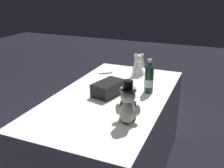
{
  "coord_description": "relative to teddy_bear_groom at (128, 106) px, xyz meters",
  "views": [
    {
      "loc": [
        1.92,
        0.8,
        1.68
      ],
      "look_at": [
        0.0,
        0.0,
        0.9
      ],
      "focal_mm": 42.31,
      "sensor_mm": 36.0,
      "label": 1
    }
  ],
  "objects": [
    {
      "name": "gift_case_black",
      "position": [
        -0.39,
        -0.31,
        -0.06
      ],
      "size": [
        0.32,
        0.23,
        0.11
      ],
      "color": "black",
      "rests_on": "reception_table"
    },
    {
      "name": "reception_table",
      "position": [
        -0.39,
        -0.28,
        -0.52
      ],
      "size": [
        1.71,
        0.92,
        0.8
      ],
      "primitive_type": "cube",
      "color": "white",
      "rests_on": "ground_plane"
    },
    {
      "name": "signing_pen",
      "position": [
        -0.9,
        -0.56,
        -0.11
      ],
      "size": [
        0.11,
        0.12,
        0.01
      ],
      "color": "black",
      "rests_on": "reception_table"
    },
    {
      "name": "champagne_bottle",
      "position": [
        -0.57,
        -0.01,
        0.01
      ],
      "size": [
        0.08,
        0.08,
        0.3
      ],
      "color": "#203C29",
      "rests_on": "reception_table"
    },
    {
      "name": "teddy_bear_bride",
      "position": [
        -1.02,
        -0.24,
        -0.02
      ],
      "size": [
        0.2,
        0.18,
        0.22
      ],
      "color": "white",
      "rests_on": "reception_table"
    },
    {
      "name": "teddy_bear_groom",
      "position": [
        0.0,
        0.0,
        0.0
      ],
      "size": [
        0.16,
        0.17,
        0.31
      ],
      "color": "beige",
      "rests_on": "reception_table"
    }
  ]
}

